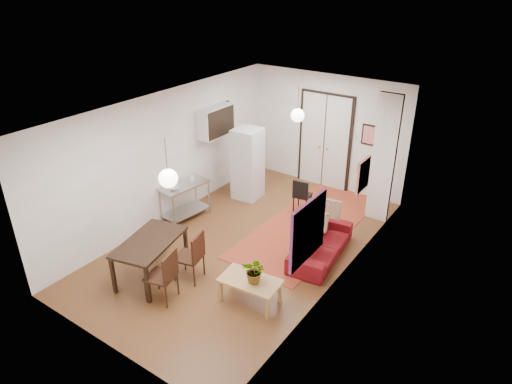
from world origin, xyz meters
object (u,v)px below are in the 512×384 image
Objects in this scene: dining_table at (150,245)px; kitchen_counter at (185,197)px; coffee_table at (250,283)px; black_side_chair at (304,191)px; fridge at (248,164)px; dining_chair_near at (192,250)px; sofa at (321,244)px; dining_chair_far at (164,269)px.

kitchen_counter is at bearing 116.40° from dining_table.
coffee_table is 3.54m from black_side_chair.
fridge reaches higher than dining_chair_near.
sofa is 3.29m from dining_table.
kitchen_counter reaches higher than sofa.
dining_chair_near is 0.70m from dining_chair_far.
dining_chair_near is (-1.65, -1.92, 0.28)m from sofa.
black_side_chair is at bearing 50.91° from kitchen_counter.
sofa is at bearing -29.96° from fridge.
dining_chair_near is at bearing 166.83° from dining_chair_far.
kitchen_counter is at bearing 151.75° from coffee_table.
coffee_table is (-0.35, -1.92, 0.12)m from sofa.
kitchen_counter is 1.79m from fridge.
dining_chair_near is (0.60, 0.45, -0.13)m from dining_table.
dining_chair_far is at bearing -151.91° from coffee_table.
coffee_table is 1.48m from dining_chair_far.
dining_table is 1.90× the size of black_side_chair.
dining_chair_near is at bearing -76.23° from fridge.
fridge reaches higher than coffee_table.
fridge is 2.16× the size of black_side_chair.
coffee_table is at bearing -20.25° from kitchen_counter.
black_side_chair is at bearing 32.04° from sofa.
dining_chair_near is at bearing 75.37° from black_side_chair.
fridge is at bearing 126.03° from coffee_table.
kitchen_counter is (-2.89, 1.55, 0.14)m from coffee_table.
dining_chair_far is at bearing -13.17° from dining_chair_near.
black_side_chair is at bearing 104.24° from coffee_table.
dining_chair_near reaches higher than kitchen_counter.
dining_chair_far is 1.18× the size of black_side_chair.
dining_chair_far reaches higher than dining_table.
sofa is 1.75× the size of coffee_table.
fridge is 3.40m from dining_chair_near.
dining_chair_near is at bearing 179.77° from coffee_table.
kitchen_counter is 2.76m from black_side_chair.
dining_chair_near is (-1.30, 0.01, 0.16)m from coffee_table.
sofa is at bearing 79.64° from coffee_table.
sofa is 1.07× the size of fridge.
black_side_chair is (-1.22, 1.51, 0.20)m from sofa.
dining_chair_near is 1.18× the size of black_side_chair.
kitchen_counter is at bearing -157.89° from dining_chair_far.
dining_table is at bearing -55.60° from kitchen_counter.
fridge is 3.70m from dining_table.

